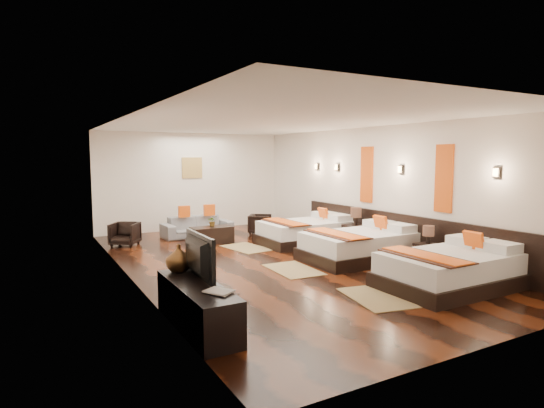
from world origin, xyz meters
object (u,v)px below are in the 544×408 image
bed_far (307,232)px  nightstand_a (428,252)px  bed_near (452,269)px  table_plant (213,221)px  coffee_table (212,235)px  bed_mid (361,245)px  book (212,294)px  nightstand_b (356,233)px  armchair_left (125,234)px  figurine (179,258)px  tv (193,256)px  armchair_right (260,224)px  sofa (197,226)px  tv_console (197,306)px

bed_far → nightstand_a: size_ratio=2.80×
bed_near → table_plant: 5.85m
coffee_table → bed_far: bearing=-30.8°
bed_mid → book: bearing=-150.5°
nightstand_b → armchair_left: size_ratio=1.53×
nightstand_b → figurine: (-4.95, -2.23, 0.41)m
tv → armchair_right: tv is taller
figurine → armchair_left: size_ratio=0.61×
book → bed_near: bearing=2.2°
sofa → armchair_right: sofa is taller
bed_near → armchair_right: bed_near is taller
nightstand_a → tv: tv is taller
nightstand_b → tv: 5.59m
bed_mid → sofa: 4.72m
nightstand_a → armchair_left: nightstand_a is taller
armchair_left → armchair_right: 3.60m
bed_mid → tv: 4.47m
tv → table_plant: 5.35m
nightstand_a → armchair_right: bearing=102.7°
bed_near → sofa: 6.79m
coffee_table → tv_console: bearing=-113.3°
nightstand_b → armchair_left: bearing=149.0°
figurine → armchair_right: 6.30m
sofa → coffee_table: sofa is taller
book → coffee_table: book is taller
coffee_table → table_plant: bearing=53.2°
bed_near → book: 4.21m
nightstand_b → book: bearing=-145.0°
nightstand_a → coffee_table: size_ratio=0.80×
bed_near → tv_console: (-4.20, 0.36, -0.03)m
book → sofa: size_ratio=0.17×
armchair_right → bed_near: bearing=-139.9°
tv → bed_far: bearing=-48.0°
bed_near → book: size_ratio=7.33×
bed_mid → bed_far: bearing=90.0°
bed_mid → figurine: size_ratio=6.23×
nightstand_a → coffee_table: bearing=122.8°
bed_far → nightstand_a: bearing=-76.4°
bed_near → bed_mid: (0.00, 2.22, 0.00)m
armchair_left → table_plant: 2.10m
book → bed_mid: bearing=29.5°
nightstand_a → coffee_table: nightstand_a is taller
tv → armchair_left: bearing=-1.0°
sofa → bed_far: bearing=-51.1°
nightstand_a → book: (-4.95, -1.32, 0.28)m
coffee_table → bed_mid: bearing=-58.0°
nightstand_b → armchair_right: 2.95m
nightstand_a → armchair_right: nightstand_a is taller
tv_console → book: book is taller
armchair_left → armchair_right: armchair_left is taller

